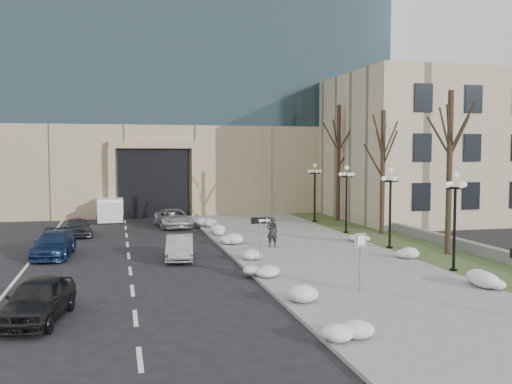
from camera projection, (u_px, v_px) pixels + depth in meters
ground at (335, 322)px, 19.06m from camera, size 160.00×160.00×0.00m
sidewalk at (303, 248)px, 33.45m from camera, size 9.00×40.00×0.12m
curb at (228, 251)px, 32.39m from camera, size 0.30×40.00×0.14m
grass_strip at (404, 244)px, 34.98m from camera, size 4.00×40.00×0.10m
stone_wall at (416, 233)px, 37.37m from camera, size 0.50×30.00×0.70m
office_tower at (164, 29)px, 59.55m from camera, size 40.00×24.70×36.00m
classical_building at (451, 148)px, 50.95m from camera, size 22.00×18.12×12.00m
car_a at (38, 299)px, 19.12m from camera, size 2.49×4.56×1.47m
car_b at (180, 247)px, 30.04m from camera, size 1.85×4.10×1.31m
car_c at (54, 245)px, 30.81m from camera, size 2.21×4.80×1.36m
car_d at (173, 218)px, 42.98m from camera, size 2.78×5.18×1.38m
car_e at (79, 227)px, 38.52m from camera, size 2.14×3.98×1.29m
pedestrian at (272, 232)px, 33.29m from camera, size 0.66×0.43×1.79m
box_truck at (110, 209)px, 47.63m from camera, size 2.13×5.88×1.86m
one_way_sign at (263, 227)px, 27.29m from camera, size 0.95×0.25×2.56m
keep_sign at (361, 250)px, 22.48m from camera, size 0.52×0.18×2.46m
snow_clump_a at (348, 335)px, 16.78m from camera, size 1.10×1.60×0.36m
snow_clump_b at (299, 296)px, 21.24m from camera, size 1.10×1.60×0.36m
snow_clump_c at (262, 272)px, 25.53m from camera, size 1.10×1.60×0.36m
snow_clump_d at (248, 255)px, 29.77m from camera, size 1.10×1.60×0.36m
snow_clump_e at (230, 242)px, 33.99m from camera, size 1.10×1.60×0.36m
snow_clump_f at (219, 232)px, 38.53m from camera, size 1.10×1.60×0.36m
snow_clump_g at (207, 224)px, 42.82m from camera, size 1.10×1.60×0.36m
snow_clump_h at (484, 282)px, 23.50m from camera, size 1.10×1.60×0.36m
snow_clump_i at (402, 255)px, 29.82m from camera, size 1.10×1.60×0.36m
snow_clump_j at (359, 238)px, 35.73m from camera, size 1.10×1.60×0.36m
lamppost_a at (455, 208)px, 26.62m from camera, size 1.18×1.18×4.76m
lamppost_b at (390, 197)px, 32.92m from camera, size 1.18×1.18×4.76m
lamppost_c at (346, 190)px, 39.22m from camera, size 1.18×1.18×4.76m
lamppost_d at (315, 185)px, 45.52m from camera, size 1.18×1.18×4.76m
tree_near at (450, 149)px, 30.82m from camera, size 3.20×3.20×9.00m
tree_mid at (383, 155)px, 38.60m from camera, size 3.20×3.20×8.50m
tree_far at (339, 146)px, 46.31m from camera, size 3.20×3.20×9.50m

